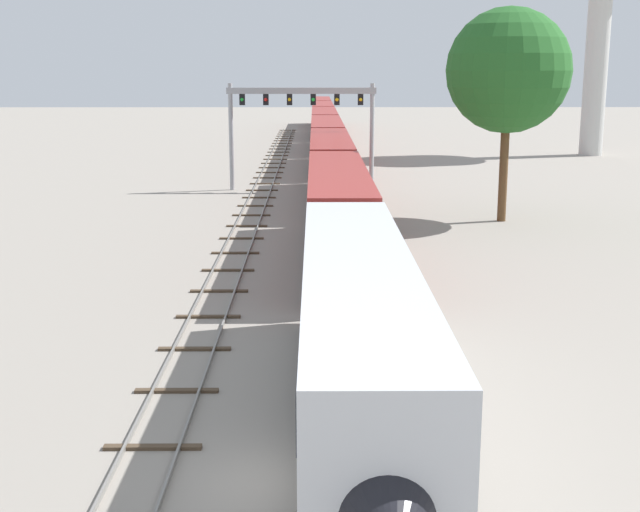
{
  "coord_description": "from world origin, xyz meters",
  "views": [
    {
      "loc": [
        0.8,
        -18.73,
        9.86
      ],
      "look_at": [
        1.0,
        12.0,
        3.0
      ],
      "focal_mm": 47.43,
      "sensor_mm": 36.0,
      "label": 1
    }
  ],
  "objects": [
    {
      "name": "track_main",
      "position": [
        2.0,
        60.0,
        0.07
      ],
      "size": [
        2.6,
        200.0,
        0.16
      ],
      "color": "slate",
      "rests_on": "ground"
    },
    {
      "name": "trackside_tree_left",
      "position": [
        13.11,
        35.97,
        9.67
      ],
      "size": [
        7.93,
        7.93,
        13.66
      ],
      "color": "brown",
      "rests_on": "ground"
    },
    {
      "name": "ground_plane",
      "position": [
        0.0,
        0.0,
        0.0
      ],
      "size": [
        400.0,
        400.0,
        0.0
      ],
      "primitive_type": "plane",
      "color": "gray"
    },
    {
      "name": "passenger_train",
      "position": [
        2.0,
        65.62,
        2.61
      ],
      "size": [
        3.04,
        143.77,
        4.8
      ],
      "color": "silver",
      "rests_on": "ground"
    },
    {
      "name": "track_near",
      "position": [
        -3.5,
        40.0,
        0.07
      ],
      "size": [
        2.6,
        160.0,
        0.16
      ],
      "color": "slate",
      "rests_on": "ground"
    },
    {
      "name": "signal_gantry",
      "position": [
        -0.25,
        50.64,
        6.36
      ],
      "size": [
        12.1,
        0.49,
        8.65
      ],
      "color": "#999BA0",
      "rests_on": "ground"
    }
  ]
}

